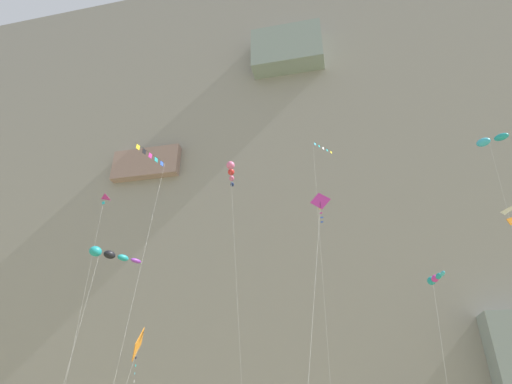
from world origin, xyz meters
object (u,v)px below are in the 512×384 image
at_px(kite_diamond_high_center, 138,346).
at_px(kite_windsock_front_field, 500,138).
at_px(kite_windsock_upper_mid, 435,279).
at_px(kite_windsock_high_right, 108,254).
at_px(kite_windsock_mid_left, 231,172).
at_px(kite_delta_far_right, 99,209).
at_px(kite_delta_far_left, 505,223).
at_px(kite_diamond_upper_left, 320,209).
at_px(kite_banner_near_cliff, 323,189).
at_px(kite_banner_low_left, 149,168).

bearing_deg(kite_diamond_high_center, kite_windsock_front_field, 16.96).
distance_m(kite_windsock_upper_mid, kite_windsock_high_right, 28.84).
bearing_deg(kite_windsock_mid_left, kite_delta_far_right, -173.26).
height_order(kite_delta_far_left, kite_windsock_front_field, kite_windsock_front_field).
relative_size(kite_windsock_high_right, kite_windsock_front_field, 0.59).
height_order(kite_delta_far_left, kite_windsock_mid_left, kite_windsock_mid_left).
bearing_deg(kite_windsock_mid_left, kite_delta_far_left, -33.22).
xyz_separation_m(kite_windsock_upper_mid, kite_diamond_upper_left, (-7.97, -6.26, 3.77)).
bearing_deg(kite_delta_far_left, kite_windsock_upper_mid, 119.32).
bearing_deg(kite_delta_far_left, kite_windsock_high_right, 167.99).
distance_m(kite_windsock_high_right, kite_windsock_front_field, 41.33).
xyz_separation_m(kite_banner_near_cliff, kite_diamond_high_center, (-14.16, -11.19, -17.51)).
bearing_deg(kite_diamond_upper_left, kite_windsock_front_field, 34.56).
height_order(kite_delta_far_left, kite_diamond_upper_left, kite_diamond_upper_left).
bearing_deg(kite_windsock_mid_left, kite_banner_low_left, -122.30).
bearing_deg(kite_windsock_front_field, kite_windsock_upper_mid, -148.35).
bearing_deg(kite_windsock_front_field, kite_delta_far_right, -180.00).
relative_size(kite_delta_far_left, kite_diamond_upper_left, 0.81).
xyz_separation_m(kite_diamond_high_center, kite_windsock_high_right, (-6.36, 3.97, 8.95)).
height_order(kite_banner_low_left, kite_windsock_high_right, kite_banner_low_left).
bearing_deg(kite_windsock_front_field, kite_banner_near_cliff, 176.30).
height_order(kite_banner_near_cliff, kite_banner_low_left, kite_banner_near_cliff).
height_order(kite_windsock_mid_left, kite_windsock_high_right, kite_windsock_mid_left).
relative_size(kite_diamond_high_center, kite_delta_far_right, 0.34).
xyz_separation_m(kite_diamond_high_center, kite_diamond_upper_left, (14.18, -2.81, 8.42)).
relative_size(kite_delta_far_left, kite_delta_far_right, 0.55).
distance_m(kite_windsock_upper_mid, kite_windsock_front_field, 20.45).
bearing_deg(kite_windsock_front_field, kite_delta_far_left, -118.82).
xyz_separation_m(kite_windsock_high_right, kite_windsock_front_field, (39.11, 6.02, 11.92)).
relative_size(kite_delta_far_right, kite_diamond_upper_left, 1.48).
distance_m(kite_delta_far_left, kite_delta_far_right, 41.84).
xyz_separation_m(kite_delta_far_left, kite_banner_low_left, (-28.34, 5.40, 11.07)).
distance_m(kite_banner_near_cliff, kite_windsock_front_field, 18.93).
height_order(kite_delta_far_left, kite_diamond_high_center, kite_delta_far_left).
relative_size(kite_delta_far_left, kite_windsock_high_right, 0.84).
height_order(kite_delta_far_left, kite_banner_low_left, kite_banner_low_left).
bearing_deg(kite_windsock_mid_left, kite_banner_near_cliff, -3.50).
distance_m(kite_banner_near_cliff, kite_diamond_upper_left, 16.69).
height_order(kite_windsock_mid_left, kite_diamond_upper_left, kite_windsock_mid_left).
bearing_deg(kite_diamond_high_center, kite_banner_near_cliff, 38.31).
height_order(kite_diamond_high_center, kite_diamond_upper_left, kite_diamond_upper_left).
height_order(kite_windsock_upper_mid, kite_windsock_mid_left, kite_windsock_mid_left).
relative_size(kite_windsock_mid_left, kite_diamond_upper_left, 1.71).
distance_m(kite_delta_far_right, kite_windsock_front_field, 45.50).
xyz_separation_m(kite_delta_far_right, kite_windsock_front_field, (45.35, 0.00, 3.67)).
xyz_separation_m(kite_banner_low_left, kite_diamond_upper_left, (16.83, -5.36, -8.91)).
bearing_deg(kite_windsock_mid_left, kite_diamond_upper_left, -53.27).
distance_m(kite_windsock_upper_mid, kite_delta_far_right, 37.52).
distance_m(kite_delta_far_left, kite_windsock_high_right, 32.88).
xyz_separation_m(kite_banner_near_cliff, kite_windsock_upper_mid, (7.99, -7.74, -12.86)).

